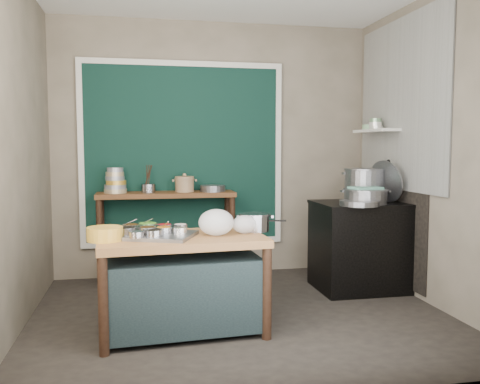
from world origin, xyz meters
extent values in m
cube|color=#2A2620|center=(0.00, 0.00, -0.01)|extent=(3.50, 3.00, 0.02)
cube|color=gray|center=(0.00, 1.51, 1.40)|extent=(3.50, 0.02, 2.80)
cube|color=gray|center=(-1.76, 0.00, 1.40)|extent=(0.02, 3.00, 2.80)
cube|color=gray|center=(1.76, 0.00, 1.40)|extent=(0.02, 3.00, 2.80)
cube|color=black|center=(-0.35, 1.47, 1.35)|extent=(2.10, 0.02, 1.90)
cube|color=#B2B2AA|center=(1.74, 0.55, 1.85)|extent=(0.02, 1.70, 1.70)
cube|color=black|center=(1.74, 0.65, 0.70)|extent=(0.01, 1.30, 1.30)
cube|color=beige|center=(1.63, 0.85, 1.60)|extent=(0.22, 0.70, 0.03)
cube|color=#9C6638|center=(-0.52, -0.30, 0.38)|extent=(1.29, 0.80, 0.75)
cube|color=brown|center=(-0.55, 1.28, 0.47)|extent=(1.45, 0.40, 0.95)
cube|color=black|center=(1.35, 0.55, 0.42)|extent=(0.90, 0.68, 0.85)
cube|color=black|center=(1.35, 0.55, 0.86)|extent=(0.92, 0.69, 0.03)
cube|color=gray|center=(-0.74, -0.30, 0.76)|extent=(0.72, 0.63, 0.03)
cylinder|color=gray|center=(-0.93, -0.31, 0.80)|extent=(0.14, 0.14, 0.05)
cylinder|color=gray|center=(-0.73, -0.45, 0.80)|extent=(0.12, 0.12, 0.05)
cylinder|color=gray|center=(-0.52, -0.20, 0.80)|extent=(0.11, 0.11, 0.05)
cylinder|color=gray|center=(-0.78, -0.33, 0.80)|extent=(0.13, 0.13, 0.05)
cylinder|color=silver|center=(-0.54, -0.34, 0.80)|extent=(0.10, 0.10, 0.05)
cylinder|color=gray|center=(-0.90, -0.17, 0.80)|extent=(0.13, 0.13, 0.05)
cylinder|color=gray|center=(-0.64, -0.19, 0.80)|extent=(0.12, 0.12, 0.05)
cylinder|color=gray|center=(-0.77, -0.18, 0.81)|extent=(0.15, 0.15, 0.06)
cylinder|color=gray|center=(-0.86, -0.46, 0.80)|extent=(0.11, 0.11, 0.05)
cylinder|color=gray|center=(-0.66, -0.33, 0.80)|extent=(0.12, 0.12, 0.05)
cylinder|color=gold|center=(-1.08, -0.39, 0.80)|extent=(0.31, 0.31, 0.10)
ellipsoid|color=white|center=(-0.26, -0.33, 0.85)|extent=(0.29, 0.25, 0.20)
ellipsoid|color=white|center=(-0.03, -0.28, 0.82)|extent=(0.23, 0.21, 0.14)
cylinder|color=tan|center=(-1.07, 1.28, 0.97)|extent=(0.24, 0.24, 0.04)
cylinder|color=gray|center=(-1.07, 1.28, 1.02)|extent=(0.23, 0.23, 0.04)
cylinder|color=gold|center=(-1.07, 1.28, 1.06)|extent=(0.21, 0.21, 0.04)
cylinder|color=gray|center=(-1.07, 1.28, 1.10)|extent=(0.20, 0.20, 0.04)
cylinder|color=tan|center=(-1.07, 1.28, 1.15)|extent=(0.19, 0.19, 0.04)
cylinder|color=gray|center=(-1.07, 1.28, 1.19)|extent=(0.17, 0.17, 0.04)
cylinder|color=gray|center=(-0.74, 1.28, 0.99)|extent=(0.20, 0.20, 0.09)
cylinder|color=gray|center=(-0.05, 1.26, 0.98)|extent=(0.31, 0.31, 0.07)
cylinder|color=gray|center=(1.57, 0.49, 1.09)|extent=(0.23, 0.44, 0.42)
cube|color=#5EA280|center=(1.32, 0.41, 1.03)|extent=(0.31, 0.26, 0.02)
cylinder|color=gray|center=(1.19, 0.27, 0.90)|extent=(0.44, 0.44, 0.05)
cylinder|color=silver|center=(1.63, 0.86, 1.63)|extent=(0.14, 0.14, 0.04)
cylinder|color=silver|center=(1.63, 0.86, 1.67)|extent=(0.13, 0.13, 0.04)
cylinder|color=gray|center=(1.63, 0.86, 1.71)|extent=(0.12, 0.12, 0.04)
cylinder|color=gray|center=(1.63, 1.02, 1.64)|extent=(0.20, 0.20, 0.05)
camera|label=1|loc=(-0.83, -4.14, 1.42)|focal=38.00mm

